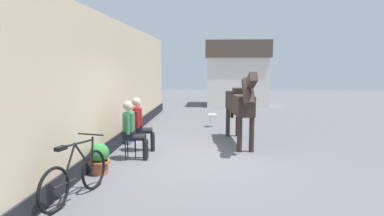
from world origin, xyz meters
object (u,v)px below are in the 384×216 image
(flower_planter_near, at_px, (99,158))
(spare_stool_white, at_px, (212,116))
(leaning_bicycle, at_px, (76,176))
(flower_planter_far, at_px, (131,132))
(seated_visitor_near, at_px, (132,127))
(saddled_horse_center, at_px, (240,103))
(seated_visitor_far, at_px, (140,121))

(flower_planter_near, distance_m, spare_stool_white, 5.96)
(leaning_bicycle, bearing_deg, flower_planter_far, 91.42)
(seated_visitor_near, distance_m, flower_planter_near, 1.27)
(saddled_horse_center, bearing_deg, flower_planter_far, -178.17)
(seated_visitor_far, xyz_separation_m, flower_planter_far, (-0.44, 0.81, -0.44))
(seated_visitor_far, relative_size, saddled_horse_center, 0.46)
(flower_planter_near, bearing_deg, flower_planter_far, 90.67)
(seated_visitor_near, relative_size, spare_stool_white, 3.02)
(spare_stool_white, bearing_deg, seated_visitor_far, -116.83)
(seated_visitor_far, bearing_deg, leaning_bicycle, -95.99)
(flower_planter_far, bearing_deg, spare_stool_white, 50.85)
(seated_visitor_near, xyz_separation_m, seated_visitor_far, (0.02, 0.81, 0.00))
(seated_visitor_far, relative_size, flower_planter_far, 2.17)
(saddled_horse_center, height_order, leaning_bicycle, saddled_horse_center)
(seated_visitor_far, xyz_separation_m, flower_planter_near, (-0.41, -1.93, -0.44))
(saddled_horse_center, xyz_separation_m, flower_planter_far, (-3.05, -0.10, -0.82))
(saddled_horse_center, relative_size, leaning_bicycle, 1.73)
(seated_visitor_near, distance_m, saddled_horse_center, 3.16)
(flower_planter_near, bearing_deg, spare_stool_white, 68.02)
(flower_planter_near, xyz_separation_m, flower_planter_far, (-0.03, 2.75, 0.00))
(flower_planter_far, bearing_deg, saddled_horse_center, 1.83)
(seated_visitor_far, xyz_separation_m, leaning_bicycle, (-0.34, -3.27, -0.38))
(seated_visitor_far, bearing_deg, flower_planter_far, 118.65)
(spare_stool_white, bearing_deg, saddled_horse_center, -73.58)
(flower_planter_near, bearing_deg, saddled_horse_center, 43.30)
(flower_planter_far, relative_size, spare_stool_white, 1.39)
(leaning_bicycle, height_order, spare_stool_white, leaning_bicycle)
(seated_visitor_far, bearing_deg, seated_visitor_near, -91.10)
(flower_planter_far, distance_m, spare_stool_white, 3.58)
(leaning_bicycle, bearing_deg, seated_visitor_far, 84.01)
(seated_visitor_near, height_order, saddled_horse_center, saddled_horse_center)
(seated_visitor_near, height_order, seated_visitor_far, same)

